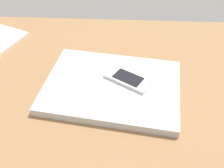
{
  "coord_description": "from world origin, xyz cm",
  "views": [
    {
      "loc": [
        -0.75,
        -45.91,
        49.57
      ],
      "look_at": [
        -3.23,
        2.38,
        5.0
      ],
      "focal_mm": 40.84,
      "sensor_mm": 36.0,
      "label": 1
    }
  ],
  "objects": [
    {
      "name": "desk_surface",
      "position": [
        0.0,
        0.0,
        1.5
      ],
      "size": [
        120.0,
        80.0,
        3.0
      ],
      "primitive_type": "cube",
      "color": "olive",
      "rests_on": "ground"
    },
    {
      "name": "laptop_closed",
      "position": [
        -3.23,
        2.38,
        4.09
      ],
      "size": [
        37.46,
        29.4,
        2.18
      ],
      "primitive_type": "cube",
      "rotation": [
        0.0,
        0.0,
        -0.14
      ],
      "color": "#B7BABC",
      "rests_on": "desk_surface"
    },
    {
      "name": "cell_phone_on_laptop",
      "position": [
        0.88,
        3.86,
        5.65
      ],
      "size": [
        13.02,
        10.76,
        1.01
      ],
      "color": "silver",
      "rests_on": "laptop_closed"
    }
  ]
}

